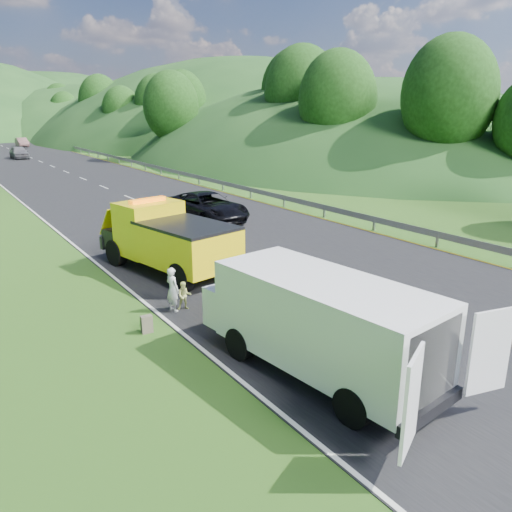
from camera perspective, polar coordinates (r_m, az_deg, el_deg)
ground at (r=17.42m, az=2.05°, el=-4.83°), size 320.00×320.00×0.00m
road_surface at (r=54.91m, az=-20.87°, el=8.96°), size 14.00×200.00×0.02m
guardrail at (r=68.81m, az=-17.45°, el=10.63°), size 0.06×140.00×1.52m
tree_line_right at (r=80.26m, az=-10.25°, el=11.89°), size 14.00×140.00×14.00m
tow_truck at (r=20.10m, az=-10.13°, el=2.01°), size 3.59×6.92×2.83m
white_van at (r=12.27m, az=7.16°, el=-7.32°), size 3.87×7.36×2.52m
woman at (r=16.56m, az=-9.40°, el=-6.23°), size 0.50×0.61×1.47m
child at (r=16.61m, az=-8.13°, el=-6.10°), size 0.55×0.49×0.95m
worker at (r=12.36m, az=11.73°, el=-14.85°), size 1.29×1.08×1.73m
suitcase at (r=15.11m, az=-12.38°, el=-7.62°), size 0.35×0.21×0.54m
spare_tire at (r=13.62m, az=13.61°, el=-11.80°), size 0.60×0.60×0.20m
passing_suv at (r=29.35m, az=-5.54°, el=4.05°), size 3.17×6.02×1.62m
dist_car_a at (r=71.61m, az=-25.38°, el=10.02°), size 1.86×4.62×1.57m
dist_car_b at (r=92.98m, az=-25.13°, el=11.24°), size 1.53×4.38×1.44m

